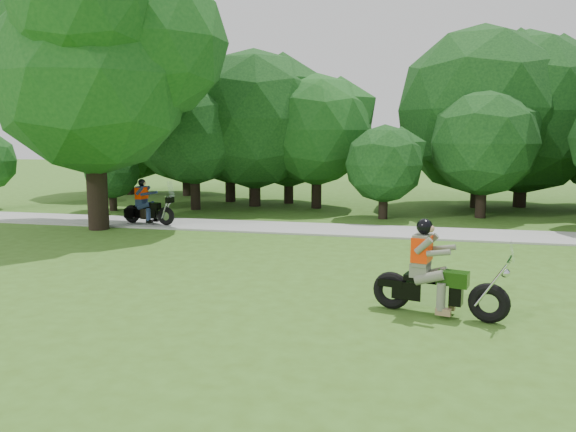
# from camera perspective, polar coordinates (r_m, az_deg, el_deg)

# --- Properties ---
(ground) EXTENTS (100.00, 100.00, 0.00)m
(ground) POSITION_cam_1_polar(r_m,az_deg,el_deg) (10.86, 12.89, -9.11)
(ground) COLOR #3A5F1B
(ground) RESTS_ON ground
(walkway) EXTENTS (60.00, 2.20, 0.06)m
(walkway) POSITION_cam_1_polar(r_m,az_deg,el_deg) (18.65, 12.89, -1.67)
(walkway) COLOR gray
(walkway) RESTS_ON ground
(tree_line) EXTENTS (40.04, 11.97, 7.78)m
(tree_line) POSITION_cam_1_polar(r_m,az_deg,el_deg) (25.14, 13.78, 9.34)
(tree_line) COLOR black
(tree_line) RESTS_ON ground
(big_tree_west) EXTENTS (8.64, 6.56, 9.96)m
(big_tree_west) POSITION_cam_1_polar(r_m,az_deg,el_deg) (20.29, -18.98, 15.14)
(big_tree_west) COLOR black
(big_tree_west) RESTS_ON ground
(chopper_motorcycle) EXTENTS (2.40, 1.00, 1.74)m
(chopper_motorcycle) POSITION_cam_1_polar(r_m,az_deg,el_deg) (10.39, 14.45, -6.31)
(chopper_motorcycle) COLOR black
(chopper_motorcycle) RESTS_ON ground
(touring_motorcycle) EXTENTS (2.08, 0.82, 1.59)m
(touring_motorcycle) POSITION_cam_1_polar(r_m,az_deg,el_deg) (20.31, -14.29, 0.83)
(touring_motorcycle) COLOR black
(touring_motorcycle) RESTS_ON walkway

